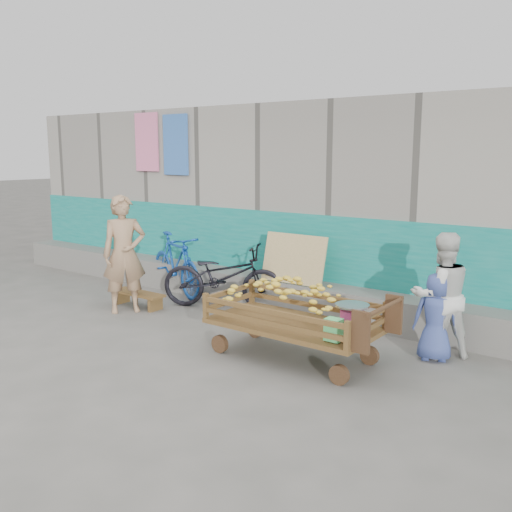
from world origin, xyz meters
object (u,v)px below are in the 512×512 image
Objects in this scene: child at (436,317)px; bicycle_dark at (223,276)px; banana_cart at (290,307)px; woman at (441,295)px; bench at (138,296)px; vendor_man at (124,254)px; bicycle_blue at (176,264)px.

child reaches higher than bicycle_dark.
bicycle_dark reaches higher than banana_cart.
banana_cart is at bearing -5.97° from woman.
vendor_man reaches higher than bench.
banana_cart is 1.21× the size of vendor_man.
bench is 0.53× the size of vendor_man.
banana_cart is 3.06m from bench.
bicycle_dark is (-3.25, 0.23, -0.01)m from child.
child is (0.00, -0.14, -0.22)m from woman.
vendor_man is at bearing -12.80° from child.
woman is 0.26m from child.
banana_cart is 2.25m from bicycle_dark.
vendor_man is (-2.95, 0.17, 0.26)m from banana_cart.
banana_cart is at bearing -58.92° from vendor_man.
vendor_man is 1.19× the size of woman.
bicycle_blue is (-3.10, 1.34, -0.09)m from banana_cart.
vendor_man is 1.71× the size of child.
woman is (4.26, 0.89, -0.13)m from vendor_man.
woman is at bearing 38.69° from banana_cart.
bicycle_dark is 1.10× the size of bicycle_blue.
bicycle_blue is at bearing 156.57° from banana_cart.
bench is at bearing 44.92° from vendor_man.
bench is 0.64× the size of woman.
child is (4.31, 0.47, 0.33)m from bench.
banana_cart is at bearing 11.97° from child.
vendor_man reaches higher than banana_cart.
bench is at bearing -16.51° from child.
bench is 0.97m from bicycle_blue.
banana_cart is 2.26× the size of bench.
bench is 0.73m from vendor_man.
bicycle_blue is (-0.15, 1.18, -0.34)m from vendor_man.
woman is 4.43m from bicycle_blue.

